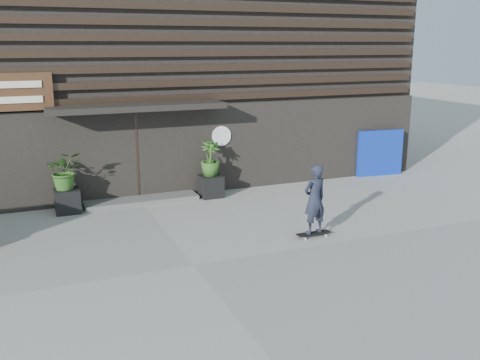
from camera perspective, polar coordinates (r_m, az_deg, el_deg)
name	(u,v)px	position (r m, az deg, el deg)	size (l,w,h in m)	color
ground	(193,265)	(10.42, -4.96, -9.01)	(80.00, 80.00, 0.00)	#999691
entrance_step	(141,200)	(14.62, -10.42, -2.09)	(3.00, 0.80, 0.12)	#535350
planter_pot_left	(67,201)	(14.11, -17.85, -2.12)	(0.60, 0.60, 0.60)	black
bamboo_left	(65,171)	(13.92, -18.09, 0.96)	(0.86, 0.75, 0.96)	#2D591E
planter_pot_right	(211,186)	(14.85, -3.12, -0.65)	(0.60, 0.60, 0.60)	black
bamboo_right	(210,158)	(14.67, -3.17, 2.30)	(0.54, 0.54, 0.96)	#2D591E
blue_tarp	(380,153)	(17.74, 14.63, 2.80)	(1.56, 0.12, 1.47)	#0C269F
building	(102,48)	(19.33, -14.43, 13.44)	(18.00, 11.00, 8.00)	black
skateboarder	(315,200)	(11.68, 7.93, -2.07)	(0.78, 0.46, 1.63)	black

